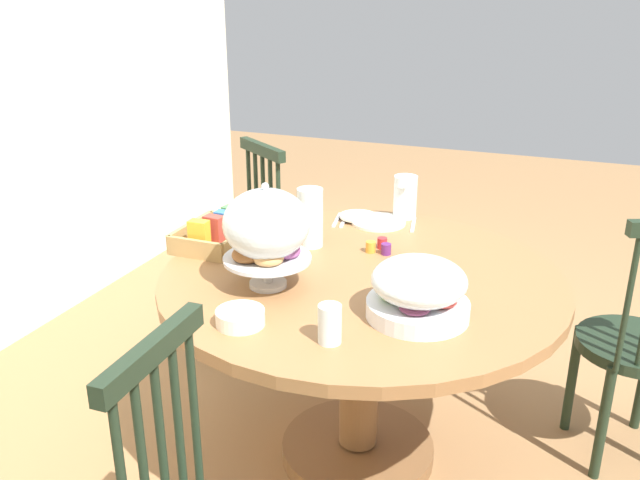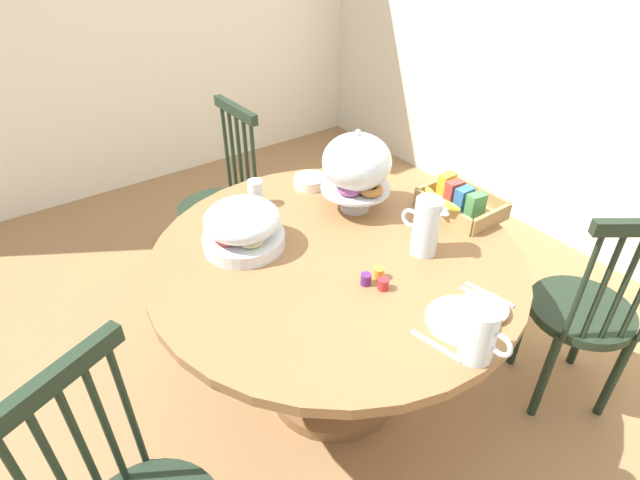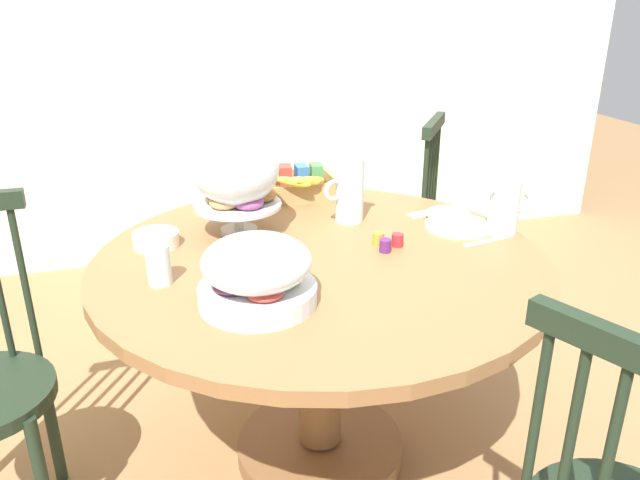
{
  "view_description": "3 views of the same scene",
  "coord_description": "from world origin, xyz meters",
  "px_view_note": "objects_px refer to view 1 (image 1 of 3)",
  "views": [
    {
      "loc": [
        -1.99,
        -0.66,
        1.65
      ],
      "look_at": [
        -0.03,
        0.12,
        0.84
      ],
      "focal_mm": 37.85,
      "sensor_mm": 36.0,
      "label": 1
    },
    {
      "loc": [
        1.14,
        -0.94,
        1.83
      ],
      "look_at": [
        -0.13,
        -0.03,
        0.74
      ],
      "focal_mm": 28.59,
      "sensor_mm": 36.0,
      "label": 2
    },
    {
      "loc": [
        -0.49,
        -1.66,
        1.48
      ],
      "look_at": [
        -0.03,
        -0.03,
        0.79
      ],
      "focal_mm": 34.95,
      "sensor_mm": 36.0,
      "label": 3
    }
  ],
  "objects_px": {
    "windsor_chair_facing_door": "(240,258)",
    "china_plate_large": "(378,222)",
    "cereal_basket": "(221,233)",
    "china_plate_small": "(358,216)",
    "drinking_glass": "(330,324)",
    "windsor_chair_by_cabinet": "(638,348)",
    "pastry_stand_with_dome": "(266,229)",
    "fruit_platter_covered": "(419,290)",
    "cereal_bowl": "(240,317)",
    "dining_table": "(361,323)",
    "orange_juice_pitcher": "(310,220)",
    "milk_pitcher": "(405,198)"
  },
  "relations": [
    {
      "from": "cereal_basket",
      "to": "china_plate_small",
      "type": "height_order",
      "value": "cereal_basket"
    },
    {
      "from": "orange_juice_pitcher",
      "to": "cereal_bowl",
      "type": "distance_m",
      "value": 0.65
    },
    {
      "from": "fruit_platter_covered",
      "to": "cereal_bowl",
      "type": "distance_m",
      "value": 0.52
    },
    {
      "from": "drinking_glass",
      "to": "windsor_chair_by_cabinet",
      "type": "bearing_deg",
      "value": -45.39
    },
    {
      "from": "windsor_chair_facing_door",
      "to": "orange_juice_pitcher",
      "type": "bearing_deg",
      "value": -127.8
    },
    {
      "from": "drinking_glass",
      "to": "cereal_basket",
      "type": "bearing_deg",
      "value": 50.18
    },
    {
      "from": "china_plate_small",
      "to": "windsor_chair_facing_door",
      "type": "bearing_deg",
      "value": 83.35
    },
    {
      "from": "pastry_stand_with_dome",
      "to": "china_plate_small",
      "type": "xyz_separation_m",
      "value": [
        0.71,
        -0.06,
        -0.18
      ]
    },
    {
      "from": "dining_table",
      "to": "orange_juice_pitcher",
      "type": "height_order",
      "value": "orange_juice_pitcher"
    },
    {
      "from": "orange_juice_pitcher",
      "to": "drinking_glass",
      "type": "xyz_separation_m",
      "value": [
        -0.64,
        -0.32,
        -0.04
      ]
    },
    {
      "from": "windsor_chair_facing_door",
      "to": "cereal_bowl",
      "type": "relative_size",
      "value": 6.96
    },
    {
      "from": "china_plate_small",
      "to": "cereal_bowl",
      "type": "height_order",
      "value": "cereal_bowl"
    },
    {
      "from": "dining_table",
      "to": "china_plate_small",
      "type": "distance_m",
      "value": 0.58
    },
    {
      "from": "china_plate_small",
      "to": "cereal_bowl",
      "type": "distance_m",
      "value": 0.98
    },
    {
      "from": "pastry_stand_with_dome",
      "to": "orange_juice_pitcher",
      "type": "height_order",
      "value": "pastry_stand_with_dome"
    },
    {
      "from": "pastry_stand_with_dome",
      "to": "cereal_bowl",
      "type": "bearing_deg",
      "value": -171.31
    },
    {
      "from": "windsor_chair_facing_door",
      "to": "china_plate_large",
      "type": "distance_m",
      "value": 0.75
    },
    {
      "from": "windsor_chair_facing_door",
      "to": "orange_juice_pitcher",
      "type": "xyz_separation_m",
      "value": [
        -0.41,
        -0.52,
        0.39
      ]
    },
    {
      "from": "dining_table",
      "to": "cereal_basket",
      "type": "xyz_separation_m",
      "value": [
        0.06,
        0.57,
        0.23
      ]
    },
    {
      "from": "dining_table",
      "to": "windsor_chair_facing_door",
      "type": "relative_size",
      "value": 1.38
    },
    {
      "from": "pastry_stand_with_dome",
      "to": "fruit_platter_covered",
      "type": "height_order",
      "value": "pastry_stand_with_dome"
    },
    {
      "from": "windsor_chair_by_cabinet",
      "to": "windsor_chair_facing_door",
      "type": "relative_size",
      "value": 1.0
    },
    {
      "from": "fruit_platter_covered",
      "to": "cereal_basket",
      "type": "relative_size",
      "value": 0.95
    },
    {
      "from": "dining_table",
      "to": "fruit_platter_covered",
      "type": "height_order",
      "value": "fruit_platter_covered"
    },
    {
      "from": "china_plate_small",
      "to": "fruit_platter_covered",
      "type": "bearing_deg",
      "value": -149.89
    },
    {
      "from": "cereal_basket",
      "to": "china_plate_large",
      "type": "relative_size",
      "value": 1.44
    },
    {
      "from": "milk_pitcher",
      "to": "cereal_basket",
      "type": "xyz_separation_m",
      "value": [
        -0.56,
        0.55,
        -0.03
      ]
    },
    {
      "from": "windsor_chair_by_cabinet",
      "to": "cereal_basket",
      "type": "relative_size",
      "value": 3.09
    },
    {
      "from": "orange_juice_pitcher",
      "to": "fruit_platter_covered",
      "type": "bearing_deg",
      "value": -129.02
    },
    {
      "from": "windsor_chair_by_cabinet",
      "to": "windsor_chair_facing_door",
      "type": "bearing_deg",
      "value": 82.64
    },
    {
      "from": "milk_pitcher",
      "to": "china_plate_small",
      "type": "xyz_separation_m",
      "value": [
        -0.11,
        0.17,
        -0.06
      ]
    },
    {
      "from": "china_plate_large",
      "to": "china_plate_small",
      "type": "bearing_deg",
      "value": 85.26
    },
    {
      "from": "windsor_chair_facing_door",
      "to": "orange_juice_pitcher",
      "type": "distance_m",
      "value": 0.77
    },
    {
      "from": "fruit_platter_covered",
      "to": "dining_table",
      "type": "bearing_deg",
      "value": 46.61
    },
    {
      "from": "fruit_platter_covered",
      "to": "orange_juice_pitcher",
      "type": "distance_m",
      "value": 0.65
    },
    {
      "from": "pastry_stand_with_dome",
      "to": "cereal_basket",
      "type": "xyz_separation_m",
      "value": [
        0.26,
        0.32,
        -0.15
      ]
    },
    {
      "from": "cereal_basket",
      "to": "cereal_bowl",
      "type": "height_order",
      "value": "cereal_basket"
    },
    {
      "from": "pastry_stand_with_dome",
      "to": "fruit_platter_covered",
      "type": "relative_size",
      "value": 1.15
    },
    {
      "from": "orange_juice_pitcher",
      "to": "milk_pitcher",
      "type": "distance_m",
      "value": 0.5
    },
    {
      "from": "orange_juice_pitcher",
      "to": "milk_pitcher",
      "type": "bearing_deg",
      "value": -28.42
    },
    {
      "from": "china_plate_large",
      "to": "milk_pitcher",
      "type": "bearing_deg",
      "value": -33.84
    },
    {
      "from": "drinking_glass",
      "to": "orange_juice_pitcher",
      "type": "bearing_deg",
      "value": 26.59
    },
    {
      "from": "milk_pitcher",
      "to": "drinking_glass",
      "type": "height_order",
      "value": "milk_pitcher"
    },
    {
      "from": "windsor_chair_facing_door",
      "to": "china_plate_large",
      "type": "relative_size",
      "value": 4.43
    },
    {
      "from": "pastry_stand_with_dome",
      "to": "cereal_basket",
      "type": "bearing_deg",
      "value": 50.61
    },
    {
      "from": "pastry_stand_with_dome",
      "to": "fruit_platter_covered",
      "type": "xyz_separation_m",
      "value": [
        -0.03,
        -0.5,
        -0.11
      ]
    },
    {
      "from": "windsor_chair_by_cabinet",
      "to": "orange_juice_pitcher",
      "type": "distance_m",
      "value": 1.24
    },
    {
      "from": "dining_table",
      "to": "milk_pitcher",
      "type": "height_order",
      "value": "milk_pitcher"
    },
    {
      "from": "windsor_chair_facing_door",
      "to": "drinking_glass",
      "type": "xyz_separation_m",
      "value": [
        -1.05,
        -0.84,
        0.34
      ]
    },
    {
      "from": "windsor_chair_by_cabinet",
      "to": "pastry_stand_with_dome",
      "type": "height_order",
      "value": "pastry_stand_with_dome"
    }
  ]
}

